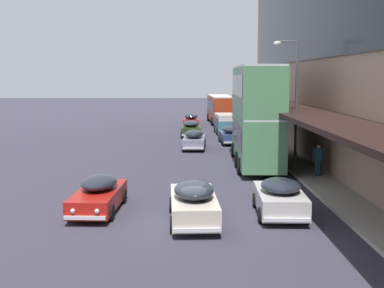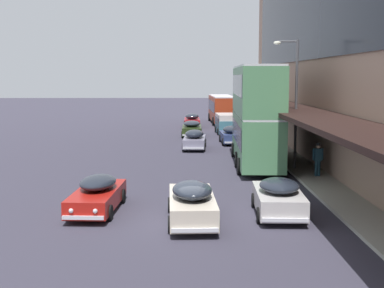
{
  "view_description": "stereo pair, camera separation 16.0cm",
  "coord_description": "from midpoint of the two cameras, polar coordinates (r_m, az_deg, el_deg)",
  "views": [
    {
      "loc": [
        -0.29,
        -20.37,
        5.68
      ],
      "look_at": [
        0.25,
        14.05,
        1.3
      ],
      "focal_mm": 50.0,
      "sensor_mm": 36.0,
      "label": 1
    },
    {
      "loc": [
        -0.13,
        -20.37,
        5.68
      ],
      "look_at": [
        0.25,
        14.05,
        1.3
      ],
      "focal_mm": 50.0,
      "sensor_mm": 36.0,
      "label": 2
    }
  ],
  "objects": [
    {
      "name": "pedestrian_at_kerb",
      "position": [
        30.48,
        13.42,
        -1.44
      ],
      "size": [
        0.62,
        0.33,
        1.86
      ],
      "color": "#193746",
      "rests_on": "sidewalk_kerb"
    },
    {
      "name": "transit_bus_kerbside_rear",
      "position": [
        64.82,
        3.27,
        3.91
      ],
      "size": [
        2.97,
        10.2,
        3.33
      ],
      "color": "#A9361B",
      "rests_on": "ground"
    },
    {
      "name": "sedan_oncoming_front",
      "position": [
        50.73,
        0.07,
        1.67
      ],
      "size": [
        1.97,
        4.98,
        1.5
      ],
      "color": "#273516",
      "rests_on": "ground"
    },
    {
      "name": "sedan_trailing_mid",
      "position": [
        23.03,
        -9.86,
        -5.24
      ],
      "size": [
        2.02,
        5.07,
        1.5
      ],
      "color": "#AC1912",
      "rests_on": "ground"
    },
    {
      "name": "transit_bus_kerbside_front",
      "position": [
        34.07,
        6.99,
        3.37
      ],
      "size": [
        2.99,
        10.68,
        6.33
      ],
      "color": "#508A5B",
      "rests_on": "ground"
    },
    {
      "name": "vw_van",
      "position": [
        53.18,
        3.69,
        2.3
      ],
      "size": [
        2.03,
        4.61,
        1.96
      ],
      "color": "teal",
      "rests_on": "ground"
    },
    {
      "name": "sedan_oncoming_rear",
      "position": [
        41.7,
        0.38,
        0.47
      ],
      "size": [
        1.96,
        4.61,
        1.54
      ],
      "color": "gray",
      "rests_on": "ground"
    },
    {
      "name": "sedan_lead_near",
      "position": [
        59.49,
        0.08,
        2.52
      ],
      "size": [
        1.82,
        4.49,
        1.57
      ],
      "color": "#A71B22",
      "rests_on": "ground"
    },
    {
      "name": "sedan_lead_mid",
      "position": [
        22.22,
        9.42,
        -5.6
      ],
      "size": [
        2.1,
        4.4,
        1.56
      ],
      "color": "beige",
      "rests_on": "ground"
    },
    {
      "name": "ground",
      "position": [
        21.15,
        -0.05,
        -8.33
      ],
      "size": [
        240.0,
        240.0,
        0.0
      ],
      "primitive_type": "plane",
      "color": "#363341"
    },
    {
      "name": "sedan_second_near",
      "position": [
        20.96,
        0.21,
        -6.21
      ],
      "size": [
        1.99,
        5.05,
        1.63
      ],
      "color": "beige",
      "rests_on": "ground"
    },
    {
      "name": "sedan_far_back",
      "position": [
        45.2,
        4.42,
        0.97
      ],
      "size": [
        2.05,
        4.44,
        1.53
      ],
      "color": "navy",
      "rests_on": "ground"
    },
    {
      "name": "street_lamp",
      "position": [
        32.5,
        10.93,
        5.14
      ],
      "size": [
        1.5,
        0.28,
        7.66
      ],
      "color": "#4C4C51",
      "rests_on": "sidewalk_kerb"
    }
  ]
}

